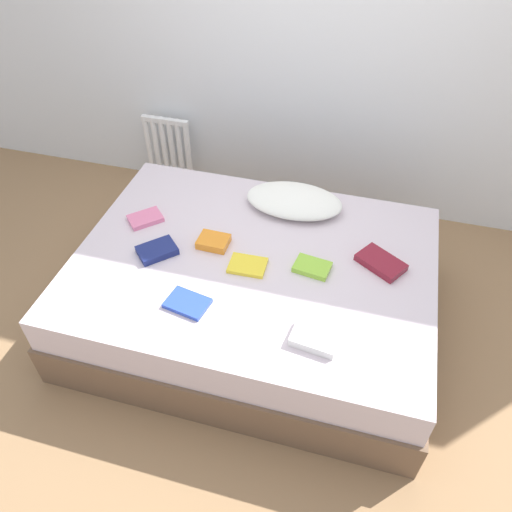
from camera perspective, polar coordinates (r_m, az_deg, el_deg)
The scene contains 13 objects.
ground_plane at distance 3.09m, azimuth -0.25°, elevation -7.09°, with size 8.00×8.00×0.00m, color #93704C.
back_wall at distance 3.42m, azimuth 6.47°, elevation 26.56°, with size 6.00×0.10×2.80m, color silver.
bed at distance 2.90m, azimuth -0.26°, elevation -3.99°, with size 2.00×1.50×0.50m.
radiator at distance 4.01m, azimuth -10.09°, elevation 12.39°, with size 0.37×0.04×0.47m.
pillow at distance 3.05m, azimuth 4.40°, elevation 6.38°, with size 0.59×0.36×0.10m, color white.
textbook_navy at distance 2.80m, azimuth -11.31°, elevation 0.64°, with size 0.21×0.14×0.04m, color navy.
textbook_yellow at distance 2.67m, azimuth -0.97°, elevation -1.09°, with size 0.20×0.15×0.02m, color yellow.
textbook_blue at distance 2.51m, azimuth -7.90°, elevation -5.40°, with size 0.21×0.15×0.02m, color #2847B7.
textbook_orange at distance 2.80m, azimuth -4.92°, elevation 1.66°, with size 0.17×0.13×0.05m, color orange.
textbook_white at distance 2.36m, azimuth 6.84°, elevation -9.29°, with size 0.22×0.16×0.04m, color white.
textbook_lime at distance 2.67m, azimuth 6.48°, elevation -1.27°, with size 0.19×0.13×0.03m, color #8CC638.
textbook_pink at distance 3.04m, azimuth -12.62°, elevation 4.25°, with size 0.19×0.13×0.03m, color pink.
textbook_maroon at distance 2.76m, azimuth 14.17°, elevation -0.73°, with size 0.25×0.15×0.04m, color maroon.
Camera 1 is at (0.53, -1.88, 2.39)m, focal length 34.76 mm.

